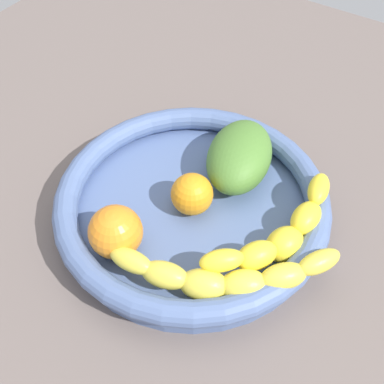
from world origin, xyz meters
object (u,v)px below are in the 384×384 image
fruit_bowl (192,205)px  banana_draped_right (280,235)px  orange_mid_left (116,232)px  orange_front (193,193)px  banana_draped_left (224,276)px  mango_green (239,156)px

fruit_bowl → banana_draped_right: (-11.77, -0.19, 2.25)cm
fruit_bowl → orange_mid_left: bearing=68.6°
fruit_bowl → orange_mid_left: (3.84, 9.81, 2.56)cm
banana_draped_right → orange_front: (11.80, -0.08, -0.20)cm
orange_front → fruit_bowl: bearing=94.8°
orange_front → banana_draped_left: bearing=138.8°
orange_front → banana_draped_right: bearing=179.6°
mango_green → banana_draped_right: bearing=140.6°
orange_mid_left → banana_draped_left: bearing=-171.1°
fruit_bowl → orange_front: (0.02, -0.27, 2.05)cm
banana_draped_left → banana_draped_right: size_ratio=1.10×
fruit_bowl → orange_mid_left: 10.84cm
banana_draped_left → banana_draped_right: banana_draped_right is taller
banana_draped_right → fruit_bowl: bearing=0.9°
orange_front → mango_green: mango_green is taller
banana_draped_right → orange_mid_left: orange_mid_left is taller
mango_green → banana_draped_left: bearing=114.5°
fruit_bowl → mango_green: size_ratio=2.69×
orange_front → mango_green: 8.32cm
fruit_bowl → orange_front: size_ratio=6.49×
orange_front → mango_green: (-1.82, -8.10, 0.53)cm
banana_draped_left → banana_draped_right: (-2.63, -7.96, 0.32)cm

